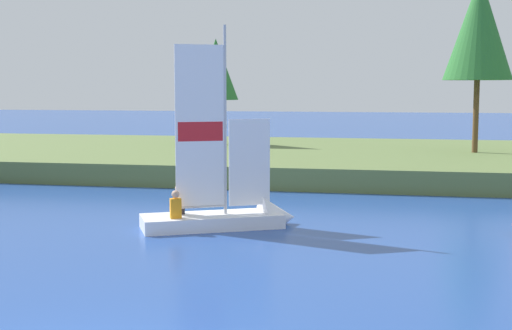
{
  "coord_description": "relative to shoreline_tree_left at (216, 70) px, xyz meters",
  "views": [
    {
      "loc": [
        4.16,
        -7.98,
        3.71
      ],
      "look_at": [
        -0.3,
        14.36,
        1.2
      ],
      "focal_mm": 49.57,
      "sensor_mm": 36.0,
      "label": 1
    }
  ],
  "objects": [
    {
      "name": "shoreline_tree_midleft",
      "position": [
        12.36,
        -2.12,
        1.72
      ],
      "size": [
        2.98,
        2.98,
        7.73
      ],
      "color": "brown",
      "rests_on": "shore_bank"
    },
    {
      "name": "shore_bank",
      "position": [
        4.78,
        -2.07,
        -4.14
      ],
      "size": [
        80.0,
        15.53,
        0.84
      ],
      "primitive_type": "cube",
      "color": "#5B703D",
      "rests_on": "ground"
    },
    {
      "name": "sailboat",
      "position": [
        4.81,
        -16.39,
        -4.17
      ],
      "size": [
        4.27,
        2.99,
        5.74
      ],
      "rotation": [
        0.0,
        0.0,
        0.47
      ],
      "color": "white",
      "rests_on": "ground"
    },
    {
      "name": "shoreline_tree_left",
      "position": [
        0.0,
        0.0,
        0.0
      ],
      "size": [
        2.24,
        2.24,
        5.29
      ],
      "color": "brown",
      "rests_on": "shore_bank"
    }
  ]
}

